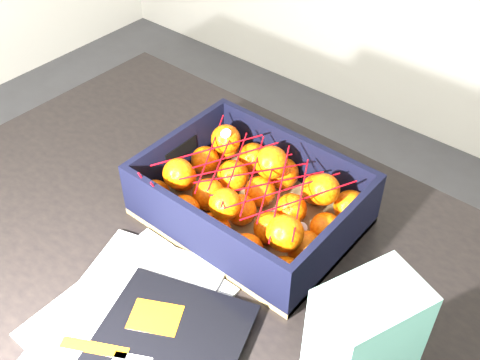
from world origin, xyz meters
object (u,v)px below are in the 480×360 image
Objects in this scene: magazine_stack at (138,328)px; retail_carton at (364,341)px; produce_crate at (251,203)px; table at (212,290)px.

magazine_stack is 0.33m from retail_carton.
magazine_stack is at bearing -133.45° from retail_carton.
produce_crate is at bearing 174.57° from retail_carton.
retail_carton reaches higher than produce_crate.
table is 0.17m from produce_crate.
magazine_stack reaches higher than table.
magazine_stack is at bearing -83.91° from table.
produce_crate is 1.87× the size of retail_carton.
produce_crate reaches higher than table.
magazine_stack is 0.30m from produce_crate.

